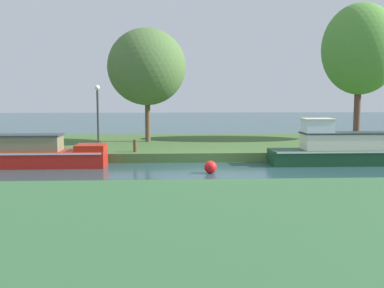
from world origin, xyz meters
TOP-DOWN VIEW (x-y plane):
  - ground_plane at (0.00, 0.00)m, footprint 120.00×120.00m
  - riverbank_far at (0.00, 7.00)m, footprint 72.00×10.00m
  - riverbank_near at (0.00, -9.00)m, footprint 72.00×10.00m
  - red_barge at (-8.34, 1.20)m, footprint 7.92×1.49m
  - forest_narrowboat at (6.84, 1.20)m, footprint 8.44×1.46m
  - willow_tree_left at (-2.82, 6.76)m, footprint 4.13×4.27m
  - willow_tree_centre at (9.22, 7.95)m, footprint 4.37×3.96m
  - lamp_post at (-5.01, 3.96)m, footprint 0.24×0.24m
  - mooring_post_near at (-3.19, 2.68)m, footprint 0.17×0.17m
  - channel_buoy at (-0.13, -0.73)m, footprint 0.47×0.47m

SIDE VIEW (x-z plane):
  - ground_plane at x=0.00m, z-range 0.00..0.00m
  - riverbank_far at x=0.00m, z-range 0.00..0.40m
  - riverbank_near at x=0.00m, z-range 0.00..0.40m
  - channel_buoy at x=-0.13m, z-range 0.00..0.47m
  - red_barge at x=-8.34m, z-range -0.36..1.58m
  - forest_narrowboat at x=6.84m, z-range -0.34..1.62m
  - mooring_post_near at x=-3.19m, z-range 0.40..0.95m
  - lamp_post at x=-5.01m, z-range 0.78..3.78m
  - willow_tree_left at x=-2.82m, z-range 1.39..7.43m
  - willow_tree_centre at x=9.22m, z-range 1.66..9.37m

